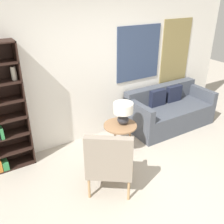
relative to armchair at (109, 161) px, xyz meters
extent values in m
plane|color=#B2A899|center=(0.50, -0.50, -0.54)|extent=(14.00, 14.00, 0.00)
cube|color=white|center=(0.50, 1.53, 0.81)|extent=(6.40, 0.06, 2.70)
cube|color=#334260|center=(1.54, 1.49, 0.97)|extent=(0.98, 0.02, 1.04)
cube|color=olive|center=(2.51, 1.49, 0.88)|extent=(0.76, 0.02, 1.36)
cube|color=black|center=(-0.73, 1.35, 0.46)|extent=(0.02, 0.30, 2.00)
cube|color=black|center=(-1.14, 1.35, -0.53)|extent=(0.83, 0.30, 0.02)
cube|color=black|center=(-1.14, 1.35, -0.25)|extent=(0.83, 0.30, 0.02)
cube|color=#338C4C|center=(-1.18, 1.33, -0.45)|extent=(0.09, 0.24, 0.15)
cube|color=black|center=(-1.14, 1.35, 0.04)|extent=(0.83, 0.30, 0.02)
cube|color=#338C4C|center=(-1.14, 1.33, 0.14)|extent=(0.05, 0.23, 0.18)
cylinder|color=beige|center=(-0.80, 1.35, 0.99)|extent=(0.08, 0.08, 0.20)
cylinder|color=tan|center=(0.45, 0.16, -0.37)|extent=(0.04, 0.04, 0.34)
cylinder|color=tan|center=(0.01, 0.48, -0.37)|extent=(0.04, 0.04, 0.34)
cylinder|color=tan|center=(0.14, -0.27, -0.37)|extent=(0.04, 0.04, 0.34)
cylinder|color=tan|center=(-0.30, 0.05, -0.37)|extent=(0.04, 0.04, 0.34)
cube|color=gray|center=(0.08, 0.11, -0.17)|extent=(0.86, 0.86, 0.08)
cube|color=gray|center=(-0.07, -0.10, 0.16)|extent=(0.57, 0.44, 0.57)
cube|color=tan|center=(0.31, -0.06, -0.03)|extent=(0.36, 0.47, 0.04)
cube|color=tan|center=(-0.16, 0.27, -0.03)|extent=(0.36, 0.47, 0.04)
cube|color=#474C56|center=(2.08, 1.02, -0.32)|extent=(1.79, 0.85, 0.45)
cube|color=#474C56|center=(2.08, 1.35, 0.09)|extent=(1.79, 0.20, 0.36)
cube|color=#474C56|center=(1.25, 1.02, 0.04)|extent=(0.12, 0.85, 0.25)
cube|color=#474C56|center=(2.92, 1.02, 0.04)|extent=(0.12, 0.85, 0.25)
cube|color=#1E2338|center=(1.86, 1.20, 0.08)|extent=(0.36, 0.12, 0.34)
cube|color=#1E2338|center=(2.31, 1.20, 0.08)|extent=(0.36, 0.12, 0.34)
cylinder|color=#99704C|center=(0.68, 0.79, -0.03)|extent=(0.58, 0.58, 0.02)
cylinder|color=#99704C|center=(0.68, 0.96, -0.29)|extent=(0.03, 0.03, 0.50)
cylinder|color=#99704C|center=(0.53, 0.70, -0.29)|extent=(0.03, 0.03, 0.50)
cylinder|color=#99704C|center=(0.83, 0.70, -0.29)|extent=(0.03, 0.03, 0.50)
ellipsoid|color=#2D2D33|center=(0.74, 0.79, 0.06)|extent=(0.20, 0.20, 0.16)
cylinder|color=tan|center=(0.74, 0.79, 0.17)|extent=(0.02, 0.02, 0.06)
cylinder|color=white|center=(0.74, 0.79, 0.29)|extent=(0.34, 0.34, 0.17)
camera|label=1|loc=(-1.38, -2.35, 2.08)|focal=40.00mm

